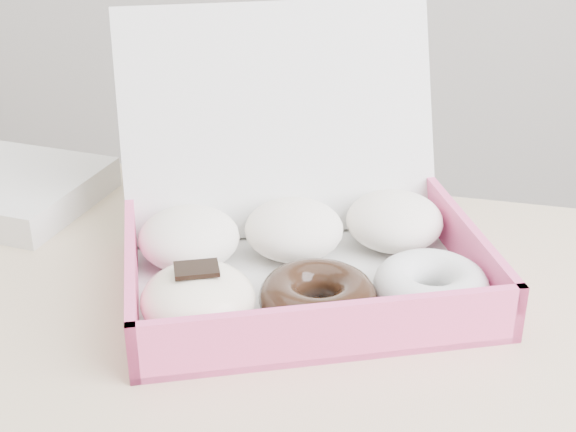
# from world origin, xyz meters

# --- Properties ---
(donut_box) EXTENTS (0.43, 0.42, 0.24)m
(donut_box) POSITION_xyz_m (0.11, 0.17, 0.79)
(donut_box) COLOR silver
(donut_box) RESTS_ON table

